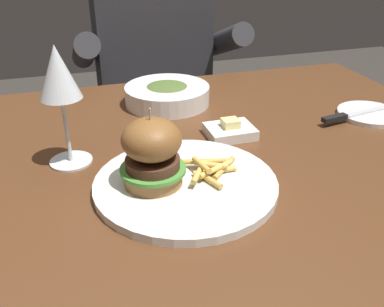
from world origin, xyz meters
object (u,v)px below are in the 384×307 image
Objects in this scene: burger_sandwich at (152,152)px; diner_person at (154,103)px; main_plate at (186,184)px; butter_dish at (230,131)px; wine_glass at (59,78)px; bread_plate at (370,114)px; soup_bowl at (167,94)px; table_knife at (353,114)px.

diner_person is (0.18, 0.81, -0.24)m from burger_sandwich.
diner_person reaches higher than main_plate.
main_plate is at bearing -131.33° from butter_dish.
wine_glass is 1.51× the size of bread_plate.
wine_glass is at bearing -113.63° from diner_person.
bread_plate is (0.47, 0.16, -0.00)m from main_plate.
diner_person reaches higher than butter_dish.
butter_dish is at bearing -88.91° from diner_person.
wine_glass is 0.35m from soup_bowl.
soup_bowl is at bearing 110.10° from butter_dish.
main_plate is 1.49× the size of soup_bowl.
wine_glass is 1.01× the size of table_knife.
main_plate is 3.17× the size of butter_dish.
bread_plate is (0.52, 0.15, -0.06)m from burger_sandwich.
burger_sandwich is 0.20m from wine_glass.
burger_sandwich reaches higher than butter_dish.
burger_sandwich is 0.91× the size of bread_plate.
butter_dish is at bearing 38.37° from burger_sandwich.
diner_person is at bearing 81.25° from main_plate.
soup_bowl is 0.17× the size of diner_person.
burger_sandwich is at bearing -47.85° from wine_glass.
bread_plate is 0.77m from diner_person.
butter_dish reaches higher than table_knife.
soup_bowl is (0.23, 0.22, -0.13)m from wine_glass.
burger_sandwich is 0.25m from butter_dish.
burger_sandwich is at bearing -163.64° from bread_plate.
table_knife is 0.28m from butter_dish.
table_knife is 0.18× the size of diner_person.
butter_dish is (-0.33, -0.00, 0.01)m from bread_plate.
butter_dish is at bearing 48.67° from main_plate.
diner_person reaches higher than soup_bowl.
bread_plate is (0.64, 0.02, -0.15)m from wine_glass.
butter_dish is 0.22m from soup_bowl.
bread_plate is 0.33m from butter_dish.
burger_sandwich is at bearing -162.93° from table_knife.
main_plate is 2.33× the size of burger_sandwich.
burger_sandwich is at bearing -102.27° from diner_person.
wine_glass reaches higher than soup_bowl.
main_plate is at bearing -98.75° from diner_person.
table_knife is at bearing -30.60° from soup_bowl.
wine_glass is 0.66m from bread_plate.
table_knife is 1.05× the size of soup_bowl.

